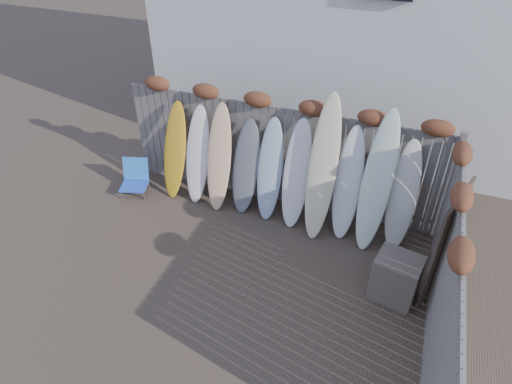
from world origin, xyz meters
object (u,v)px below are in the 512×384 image
(wooden_crate, at_px, (396,278))
(lattice_panel, at_px, (445,243))
(beach_chair, at_px, (135,177))
(surfboard_0, at_px, (175,151))

(wooden_crate, relative_size, lattice_panel, 0.43)
(wooden_crate, bearing_deg, beach_chair, 168.91)
(beach_chair, xyz_separation_m, surfboard_0, (0.81, 0.31, 0.62))
(beach_chair, relative_size, wooden_crate, 0.89)
(beach_chair, bearing_deg, surfboard_0, 20.68)
(wooden_crate, relative_size, surfboard_0, 0.39)
(beach_chair, bearing_deg, wooden_crate, -11.09)
(lattice_panel, height_order, surfboard_0, surfboard_0)
(surfboard_0, bearing_deg, lattice_panel, -6.59)
(wooden_crate, height_order, lattice_panel, lattice_panel)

